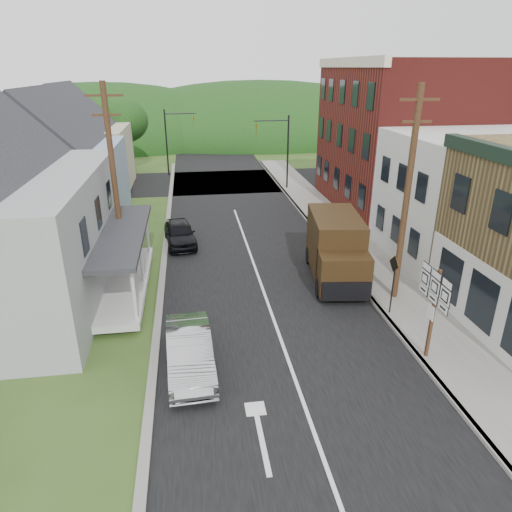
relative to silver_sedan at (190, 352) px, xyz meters
name	(u,v)px	position (x,y,z in m)	size (l,w,h in m)	color
ground	(286,355)	(3.39, 0.31, -0.70)	(120.00, 120.00, 0.00)	#2D4719
road	(249,252)	(3.39, 10.31, -0.70)	(9.00, 90.00, 0.02)	black
cross_road	(224,182)	(3.39, 27.31, -0.70)	(60.00, 9.00, 0.02)	black
sidewalk_right	(363,258)	(9.29, 8.31, -0.63)	(2.80, 55.00, 0.15)	slate
curb_right	(339,260)	(7.94, 8.31, -0.63)	(0.20, 55.00, 0.15)	slate
curb_left	(163,270)	(-1.26, 8.31, -0.64)	(0.30, 55.00, 0.12)	slate
storefront_white	(473,199)	(14.69, 7.81, 2.55)	(8.00, 7.00, 6.50)	silver
storefront_red	(398,138)	(14.69, 17.31, 4.30)	(8.00, 12.00, 10.00)	maroon
house_blue	(63,166)	(-7.61, 17.31, 2.99)	(7.14, 8.16, 7.28)	#7E8FAC
house_cream	(83,144)	(-8.11, 26.31, 2.99)	(7.14, 8.16, 7.28)	beige
utility_pole_right	(407,197)	(8.99, 3.81, 3.96)	(1.60, 0.26, 9.00)	#472D19
utility_pole_left	(114,182)	(-3.11, 8.31, 3.96)	(1.60, 0.26, 9.00)	#472D19
traffic_signal_right	(280,144)	(7.69, 23.81, 3.06)	(2.87, 0.20, 6.00)	black
traffic_signal_left	(174,134)	(-0.91, 30.81, 3.06)	(2.87, 0.20, 6.00)	black
tree_left_d	(122,121)	(-5.61, 32.31, 4.18)	(4.80, 4.80, 6.94)	#382616
forested_ridge	(208,138)	(3.39, 55.31, -0.70)	(90.00, 30.00, 16.00)	black
silver_sedan	(190,352)	(0.00, 0.00, 0.00)	(1.48, 4.25, 1.40)	#ADADB2
dark_sedan	(180,233)	(-0.41, 11.98, -0.02)	(1.62, 4.01, 1.37)	black
delivery_van	(336,249)	(7.01, 6.24, 0.85)	(2.91, 5.71, 3.06)	black
route_sign_cluster	(433,302)	(8.14, -0.63, 1.59)	(0.17, 1.89, 3.31)	#472D19
warning_sign	(393,277)	(8.16, 2.46, 1.07)	(0.14, 0.70, 2.54)	black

